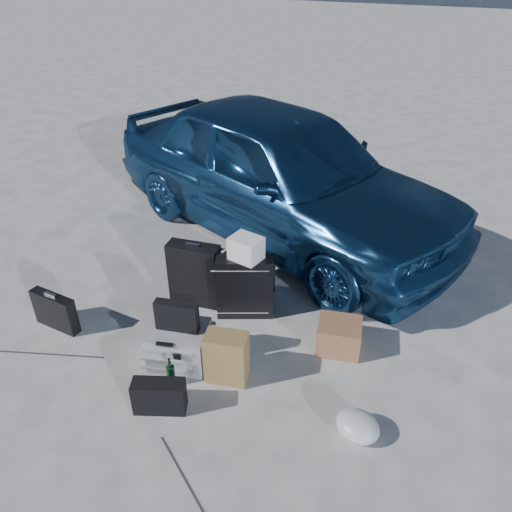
{
  "coord_description": "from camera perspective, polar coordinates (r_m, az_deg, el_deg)",
  "views": [
    {
      "loc": [
        1.8,
        -2.65,
        3.07
      ],
      "look_at": [
        0.32,
        0.85,
        0.66
      ],
      "focal_mm": 35.0,
      "sensor_mm": 36.0,
      "label": 1
    }
  ],
  "objects": [
    {
      "name": "laptop_bag",
      "position": [
        4.14,
        -9.04,
        -6.8
      ],
      "size": [
        0.37,
        0.15,
        0.27
      ],
      "primitive_type": "cube",
      "rotation": [
        0.0,
        0.0,
        0.19
      ],
      "color": "black",
      "rests_on": "pelican_case"
    },
    {
      "name": "ground",
      "position": [
        4.44,
        -8.29,
        -11.85
      ],
      "size": [
        60.0,
        60.0,
        0.0
      ],
      "primitive_type": "plane",
      "color": "silver",
      "rests_on": "ground"
    },
    {
      "name": "green_bottle",
      "position": [
        4.17,
        -9.72,
        -13.0
      ],
      "size": [
        0.08,
        0.08,
        0.27
      ],
      "primitive_type": "cylinder",
      "rotation": [
        0.0,
        0.0,
        -0.3
      ],
      "color": "black",
      "rests_on": "ground"
    },
    {
      "name": "plastic_bag",
      "position": [
        3.89,
        11.56,
        -18.51
      ],
      "size": [
        0.41,
        0.39,
        0.18
      ],
      "primitive_type": "ellipsoid",
      "rotation": [
        0.0,
        0.0,
        -0.41
      ],
      "color": "silver",
      "rests_on": "ground"
    },
    {
      "name": "kraft_bag",
      "position": [
        4.11,
        -3.39,
        -11.5
      ],
      "size": [
        0.37,
        0.26,
        0.45
      ],
      "primitive_type": "cube",
      "rotation": [
        0.0,
        0.0,
        0.19
      ],
      "color": "olive",
      "rests_on": "ground"
    },
    {
      "name": "messenger_bag",
      "position": [
        4.0,
        -11.0,
        -15.45
      ],
      "size": [
        0.43,
        0.28,
        0.28
      ],
      "primitive_type": "cube",
      "rotation": [
        0.0,
        0.0,
        0.37
      ],
      "color": "black",
      "rests_on": "ground"
    },
    {
      "name": "pelican_case",
      "position": [
        4.33,
        -8.73,
        -10.01
      ],
      "size": [
        0.56,
        0.5,
        0.35
      ],
      "primitive_type": "cube",
      "rotation": [
        0.0,
        0.0,
        0.24
      ],
      "color": "#999C9E",
      "rests_on": "ground"
    },
    {
      "name": "duffel_bag",
      "position": [
        5.12,
        -1.76,
        -2.23
      ],
      "size": [
        0.68,
        0.36,
        0.33
      ],
      "primitive_type": "cube",
      "rotation": [
        0.0,
        0.0,
        -0.12
      ],
      "color": "black",
      "rests_on": "ground"
    },
    {
      "name": "suitcase_left",
      "position": [
        4.89,
        -7.02,
        -2.07
      ],
      "size": [
        0.52,
        0.23,
        0.65
      ],
      "primitive_type": "cube",
      "rotation": [
        0.0,
        0.0,
        0.11
      ],
      "color": "black",
      "rests_on": "ground"
    },
    {
      "name": "flat_box_black",
      "position": [
        4.97,
        -2.05,
        0.13
      ],
      "size": [
        0.27,
        0.21,
        0.06
      ],
      "primitive_type": "cube",
      "rotation": [
        0.0,
        0.0,
        -0.09
      ],
      "color": "black",
      "rests_on": "flat_box_white"
    },
    {
      "name": "car",
      "position": [
        5.94,
        2.72,
        9.64
      ],
      "size": [
        4.94,
        3.45,
        1.56
      ],
      "primitive_type": "imported",
      "rotation": [
        0.0,
        0.0,
        1.18
      ],
      "color": "navy",
      "rests_on": "ground"
    },
    {
      "name": "flat_box_white",
      "position": [
        5.01,
        -1.94,
        -0.38
      ],
      "size": [
        0.49,
        0.43,
        0.07
      ],
      "primitive_type": "cube",
      "rotation": [
        0.0,
        0.0,
        -0.39
      ],
      "color": "silver",
      "rests_on": "duffel_bag"
    },
    {
      "name": "white_carton",
      "position": [
        4.46,
        -1.15,
        0.88
      ],
      "size": [
        0.31,
        0.27,
        0.22
      ],
      "primitive_type": "cube",
      "rotation": [
        0.0,
        0.0,
        -0.22
      ],
      "color": "silver",
      "rests_on": "suitcase_right"
    },
    {
      "name": "cardboard_box",
      "position": [
        4.48,
        9.44,
        -9.01
      ],
      "size": [
        0.43,
        0.39,
        0.28
      ],
      "primitive_type": "cube",
      "rotation": [
        0.0,
        0.0,
        0.18
      ],
      "color": "#976642",
      "rests_on": "ground"
    },
    {
      "name": "briefcase",
      "position": [
        4.98,
        -21.98,
        -5.86
      ],
      "size": [
        0.48,
        0.15,
        0.36
      ],
      "primitive_type": "cube",
      "rotation": [
        0.0,
        0.0,
        -0.09
      ],
      "color": "black",
      "rests_on": "ground"
    },
    {
      "name": "suitcase_right",
      "position": [
        4.7,
        -1.29,
        -3.53
      ],
      "size": [
        0.56,
        0.38,
        0.63
      ],
      "primitive_type": "cube",
      "rotation": [
        0.0,
        0.0,
        0.4
      ],
      "color": "black",
      "rests_on": "ground"
    }
  ]
}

